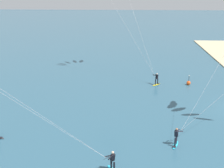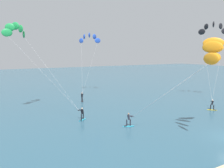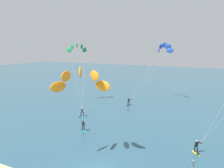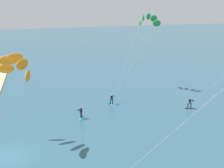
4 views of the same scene
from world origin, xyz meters
name	(u,v)px [view 4 (image 4 of 4)]	position (x,y,z in m)	size (l,w,h in m)	color
ground_plane	(11,156)	(0.00, 0.00, 0.00)	(240.00, 240.00, 0.00)	#2D566B
kitesurfer_nearshore	(18,68)	(-2.78, 1.46, 8.78)	(8.56, 10.15, 10.39)	#23ADD1
kitesurfer_far_out	(147,23)	(-17.64, 21.69, 11.55)	(9.32, 10.44, 13.22)	#23ADD1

